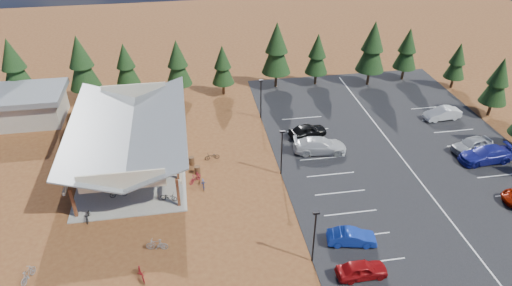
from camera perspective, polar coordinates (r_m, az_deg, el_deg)
name	(u,v)px	position (r m, az deg, el deg)	size (l,w,h in m)	color
ground	(235,191)	(44.73, -2.64, -5.98)	(140.00, 140.00, 0.00)	brown
asphalt_lot	(401,156)	(51.94, 17.62, -1.59)	(27.00, 44.00, 0.04)	black
concrete_pad	(134,160)	(50.61, -14.96, -2.04)	(10.60, 18.60, 0.10)	gray
bike_pavilion	(129,129)	(48.65, -15.57, 1.64)	(11.65, 19.40, 4.97)	#542D18
outbuilding	(19,106)	(62.22, -27.51, 4.10)	(11.00, 7.00, 3.90)	#ADA593
lamp_post_0	(314,233)	(36.17, 7.32, -11.13)	(0.50, 0.25, 5.14)	black
lamp_post_1	(282,150)	(45.28, 3.24, -0.82)	(0.50, 0.25, 5.14)	black
lamp_post_2	(261,96)	(55.50, 0.62, 5.87)	(0.50, 0.25, 5.14)	black
trash_bin_0	(197,170)	(47.03, -7.33, -3.39)	(0.60, 0.60, 0.90)	#4B2F1A
trash_bin_1	(192,161)	(48.52, -8.05, -2.20)	(0.60, 0.60, 0.90)	#4B2F1A
pine_0	(14,65)	(65.21, -28.05, 8.59)	(3.87, 3.87, 9.01)	#382314
pine_1	(81,63)	(62.16, -21.01, 9.35)	(3.94, 3.94, 9.19)	#382314
pine_2	(126,64)	(62.85, -15.97, 9.42)	(3.18, 3.18, 7.40)	#382314
pine_3	(178,63)	(60.89, -9.78, 9.83)	(3.42, 3.42, 7.98)	#382314
pine_4	(223,65)	(61.21, -4.20, 9.70)	(2.98, 2.98, 6.94)	#382314
pine_5	(277,48)	(62.70, 2.59, 11.72)	(3.98, 3.98, 9.28)	#382314
pine_6	(317,54)	(64.47, 7.66, 10.97)	(3.18, 3.18, 7.40)	#382314
pine_7	(372,47)	(65.35, 14.36, 11.58)	(3.95, 3.95, 9.19)	#382314
pine_8	(407,49)	(68.76, 18.38, 11.12)	(3.28, 3.28, 7.65)	#382314
pine_12	(498,81)	(62.58, 28.02, 6.84)	(3.29, 3.29, 7.65)	#382314
pine_13	(457,61)	(68.74, 23.86, 9.37)	(2.80, 2.80, 6.53)	#382314
bike_0	(118,193)	(45.46, -16.83, -6.02)	(0.57, 1.63, 0.86)	black
bike_1	(99,164)	(50.01, -19.02, -2.48)	(0.48, 1.71, 1.03)	#94959C
bike_2	(126,146)	(52.16, -15.91, -0.39)	(0.63, 1.81, 0.95)	navy
bike_3	(122,132)	(54.94, -16.40, 1.37)	(0.51, 1.79, 1.08)	maroon
bike_4	(169,197)	(43.88, -10.87, -6.62)	(0.58, 1.66, 0.87)	black
bike_5	(146,157)	(49.75, -13.60, -1.70)	(0.48, 1.69, 1.02)	#9C9FA4
bike_6	(150,155)	(50.11, -13.07, -1.43)	(0.60, 1.71, 0.90)	navy
bike_7	(148,122)	(56.01, -13.34, 2.51)	(0.52, 1.85, 1.11)	maroon
bike_8	(88,216)	(43.85, -20.28, -8.56)	(0.58, 1.65, 0.87)	black
bike_9	(28,275)	(40.27, -26.62, -14.49)	(0.52, 1.83, 1.10)	gray
bike_11	(141,273)	(37.45, -14.17, -15.54)	(0.49, 1.72, 1.04)	maroon
bike_13	(157,245)	(39.31, -12.28, -12.30)	(0.52, 1.85, 1.11)	gray
bike_14	(203,183)	(45.24, -6.59, -5.00)	(0.57, 1.62, 0.85)	navy
bike_15	(195,178)	(45.89, -7.61, -4.35)	(0.47, 1.68, 1.01)	maroon
bike_16	(212,156)	(48.99, -5.51, -1.68)	(0.56, 1.60, 0.84)	black
car_0	(362,269)	(37.29, 13.09, -15.15)	(1.61, 4.00, 1.36)	#990E10
car_1	(352,237)	(39.65, 11.86, -11.45)	(1.43, 4.09, 1.35)	#14319F
car_3	(320,145)	(50.25, 7.99, -0.29)	(2.35, 5.77, 1.67)	silver
car_4	(308,130)	(52.95, 6.47, 1.57)	(1.79, 4.44, 1.51)	black
car_7	(486,155)	(54.06, 26.83, -1.30)	(2.34, 5.76, 1.67)	navy
car_8	(472,144)	(55.30, 25.38, -0.17)	(1.91, 4.74, 1.61)	#A2A5AA
car_9	(442,114)	(60.68, 22.27, 3.43)	(1.59, 4.55, 1.50)	white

